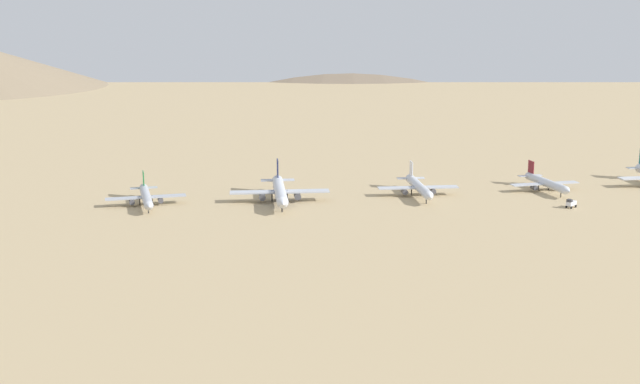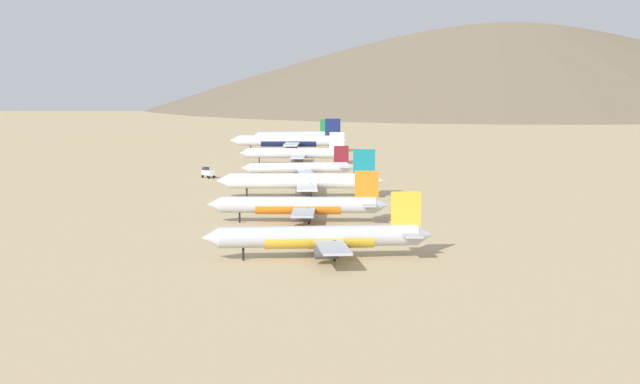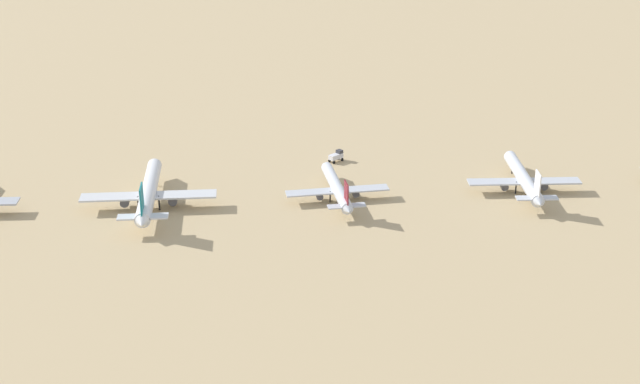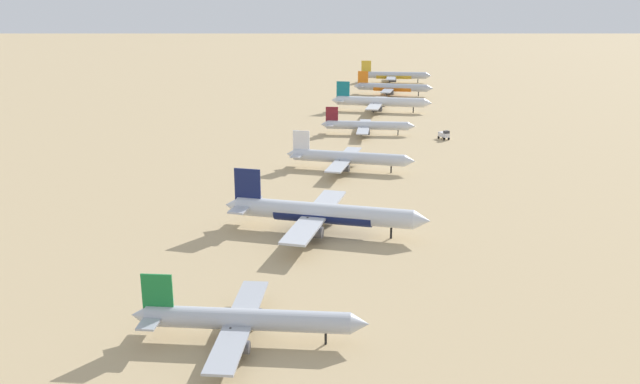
% 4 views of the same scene
% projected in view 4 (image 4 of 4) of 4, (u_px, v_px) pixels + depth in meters
% --- Properties ---
extents(ground_plane, '(2178.72, 2178.72, 0.00)m').
position_uv_depth(ground_plane, '(368.00, 135.00, 286.98)').
color(ground_plane, tan).
extents(parked_jet_0, '(42.15, 34.21, 12.16)m').
position_uv_depth(parked_jet_0, '(245.00, 320.00, 116.66)').
color(parked_jet_0, '#B2B7C1').
rests_on(parked_jet_0, ground).
extents(parked_jet_1, '(53.77, 43.87, 15.51)m').
position_uv_depth(parked_jet_1, '(322.00, 213.00, 169.69)').
color(parked_jet_1, silver).
rests_on(parked_jet_1, ground).
extents(parked_jet_2, '(45.27, 36.92, 13.06)m').
position_uv_depth(parked_jet_2, '(347.00, 158.00, 229.83)').
color(parked_jet_2, silver).
rests_on(parked_jet_2, ground).
extents(parked_jet_3, '(40.75, 33.02, 11.77)m').
position_uv_depth(parked_jet_3, '(366.00, 126.00, 287.64)').
color(parked_jet_3, silver).
rests_on(parked_jet_3, ground).
extents(parked_jet_4, '(52.09, 42.38, 15.02)m').
position_uv_depth(parked_jet_4, '(379.00, 102.00, 343.00)').
color(parked_jet_4, silver).
rests_on(parked_jet_4, ground).
extents(parked_jet_5, '(47.81, 38.97, 13.79)m').
position_uv_depth(parked_jet_5, '(392.00, 87.00, 398.29)').
color(parked_jet_5, '#B2B7C1').
rests_on(parked_jet_5, ground).
extents(parked_jet_6, '(50.24, 40.70, 14.52)m').
position_uv_depth(parked_jet_6, '(393.00, 75.00, 454.43)').
color(parked_jet_6, '#B2B7C1').
rests_on(parked_jet_6, ground).
extents(service_truck, '(4.97, 5.68, 3.90)m').
position_uv_depth(service_truck, '(444.00, 134.00, 278.84)').
color(service_truck, silver).
rests_on(service_truck, ground).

